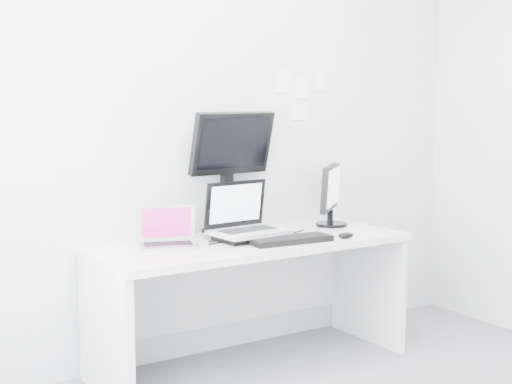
# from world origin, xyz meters

# --- Properties ---
(back_wall) EXTENTS (3.60, 0.00, 3.60)m
(back_wall) POSITION_xyz_m (0.00, 1.60, 1.35)
(back_wall) COLOR silver
(back_wall) RESTS_ON ground
(desk) EXTENTS (1.80, 0.70, 0.73)m
(desk) POSITION_xyz_m (0.00, 1.25, 0.36)
(desk) COLOR silver
(desk) RESTS_ON ground
(macbook) EXTENTS (0.37, 0.32, 0.23)m
(macbook) POSITION_xyz_m (-0.49, 1.30, 0.85)
(macbook) COLOR silver
(macbook) RESTS_ON desk
(speaker) EXTENTS (0.10, 0.10, 0.16)m
(speaker) POSITION_xyz_m (-0.40, 1.53, 0.81)
(speaker) COLOR black
(speaker) RESTS_ON desk
(dell_laptop) EXTENTS (0.42, 0.34, 0.33)m
(dell_laptop) POSITION_xyz_m (-0.01, 1.25, 0.90)
(dell_laptop) COLOR #A5A8AC
(dell_laptop) RESTS_ON desk
(rear_monitor) EXTENTS (0.55, 0.24, 0.73)m
(rear_monitor) POSITION_xyz_m (0.03, 1.52, 1.09)
(rear_monitor) COLOR black
(rear_monitor) RESTS_ON desk
(samsung_monitor) EXTENTS (0.45, 0.43, 0.39)m
(samsung_monitor) POSITION_xyz_m (0.67, 1.37, 0.93)
(samsung_monitor) COLOR black
(samsung_monitor) RESTS_ON desk
(keyboard) EXTENTS (0.48, 0.20, 0.03)m
(keyboard) POSITION_xyz_m (0.14, 1.07, 0.75)
(keyboard) COLOR black
(keyboard) RESTS_ON desk
(mouse) EXTENTS (0.10, 0.07, 0.03)m
(mouse) POSITION_xyz_m (0.47, 1.00, 0.75)
(mouse) COLOR black
(mouse) RESTS_ON desk
(wall_note_0) EXTENTS (0.10, 0.00, 0.14)m
(wall_note_0) POSITION_xyz_m (0.45, 1.59, 1.62)
(wall_note_0) COLOR white
(wall_note_0) RESTS_ON back_wall
(wall_note_1) EXTENTS (0.09, 0.00, 0.13)m
(wall_note_1) POSITION_xyz_m (0.60, 1.59, 1.58)
(wall_note_1) COLOR white
(wall_note_1) RESTS_ON back_wall
(wall_note_2) EXTENTS (0.10, 0.00, 0.14)m
(wall_note_2) POSITION_xyz_m (0.75, 1.59, 1.63)
(wall_note_2) COLOR white
(wall_note_2) RESTS_ON back_wall
(wall_note_3) EXTENTS (0.11, 0.00, 0.08)m
(wall_note_3) POSITION_xyz_m (0.58, 1.59, 1.42)
(wall_note_3) COLOR white
(wall_note_3) RESTS_ON back_wall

